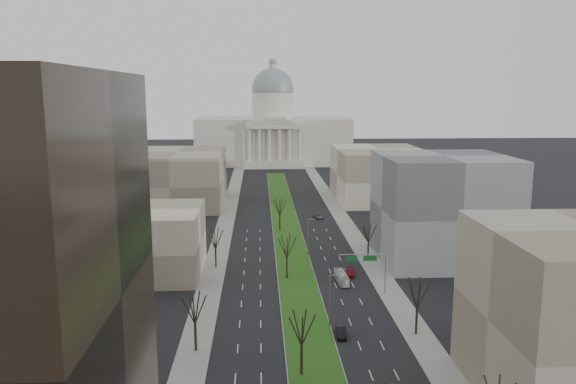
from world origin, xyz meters
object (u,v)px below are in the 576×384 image
object	(u,v)px
car_grey_far	(318,216)
box_van	(342,277)
car_red	(350,272)
car_black	(341,332)

from	to	relation	value
car_grey_far	box_van	size ratio (longest dim) A/B	0.67
car_red	car_grey_far	world-z (taller)	car_grey_far
car_red	box_van	xyz separation A→B (m)	(-2.45, -4.19, 0.39)
car_black	box_van	distance (m)	25.36
car_grey_far	box_van	world-z (taller)	box_van
car_red	car_grey_far	size ratio (longest dim) A/B	0.91
car_black	car_grey_far	world-z (taller)	car_grey_far
car_red	car_grey_far	bearing A→B (deg)	98.29
car_grey_far	car_red	bearing A→B (deg)	-96.74
car_red	box_van	size ratio (longest dim) A/B	0.61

